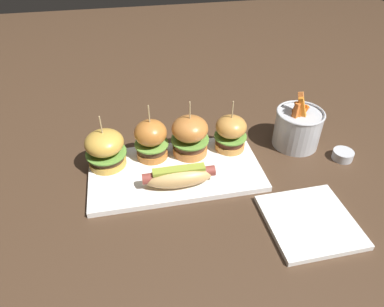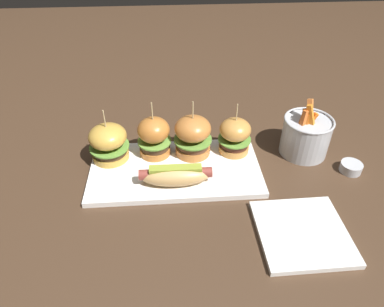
{
  "view_description": "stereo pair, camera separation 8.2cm",
  "coord_description": "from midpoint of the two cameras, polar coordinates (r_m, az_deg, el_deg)",
  "views": [
    {
      "loc": [
        -0.09,
        -0.64,
        0.56
      ],
      "look_at": [
        0.04,
        0.0,
        0.05
      ],
      "focal_mm": 32.42,
      "sensor_mm": 36.0,
      "label": 1
    },
    {
      "loc": [
        -0.01,
        -0.65,
        0.56
      ],
      "look_at": [
        0.04,
        0.0,
        0.05
      ],
      "focal_mm": 32.42,
      "sensor_mm": 36.0,
      "label": 2
    }
  ],
  "objects": [
    {
      "name": "ground_plane",
      "position": [
        0.85,
        -0.01,
        -3.11
      ],
      "size": [
        3.0,
        3.0,
        0.0
      ],
      "primitive_type": "plane",
      "color": "#422D1E"
    },
    {
      "name": "side_plate",
      "position": [
        0.76,
        20.74,
        -12.22
      ],
      "size": [
        0.18,
        0.18,
        0.01
      ],
      "primitive_type": "cube",
      "rotation": [
        0.0,
        0.0,
        0.01
      ],
      "color": "white",
      "rests_on": "ground"
    },
    {
      "name": "platter_main",
      "position": [
        0.85,
        -0.01,
        -2.75
      ],
      "size": [
        0.41,
        0.22,
        0.01
      ],
      "primitive_type": "cube",
      "color": "white",
      "rests_on": "ground"
    },
    {
      "name": "hot_dog",
      "position": [
        0.78,
        0.17,
        -3.63
      ],
      "size": [
        0.17,
        0.06,
        0.05
      ],
      "color": "tan",
      "rests_on": "platter_main"
    },
    {
      "name": "slider_far_left",
      "position": [
        0.86,
        -10.94,
        1.74
      ],
      "size": [
        0.1,
        0.1,
        0.14
      ],
      "color": "gold",
      "rests_on": "platter_main"
    },
    {
      "name": "slider_center_right",
      "position": [
        0.86,
        2.87,
        2.88
      ],
      "size": [
        0.1,
        0.1,
        0.15
      ],
      "color": "#BA7133",
      "rests_on": "platter_main"
    },
    {
      "name": "slider_center_left",
      "position": [
        0.86,
        -3.55,
        2.73
      ],
      "size": [
        0.08,
        0.08,
        0.15
      ],
      "color": "#B86E2D",
      "rests_on": "platter_main"
    },
    {
      "name": "sauce_ramekin",
      "position": [
        0.95,
        27.0,
        -2.11
      ],
      "size": [
        0.05,
        0.05,
        0.02
      ],
      "color": "#B7BABF",
      "rests_on": "ground"
    },
    {
      "name": "fries_bucket",
      "position": [
        0.94,
        20.6,
        2.72
      ],
      "size": [
        0.12,
        0.12,
        0.15
      ],
      "color": "#B7BABF",
      "rests_on": "ground"
    },
    {
      "name": "slider_far_right",
      "position": [
        0.88,
        9.71,
        2.83
      ],
      "size": [
        0.08,
        0.08,
        0.14
      ],
      "color": "#C3863E",
      "rests_on": "platter_main"
    }
  ]
}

